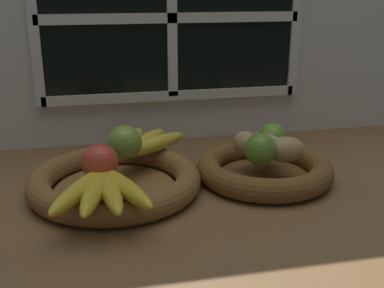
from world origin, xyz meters
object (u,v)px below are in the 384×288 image
fruit_bowl_right (264,169)px  potato_large (265,146)px  potato_small (285,149)px  lime_far (272,137)px  apple_green_back (124,143)px  potato_back (267,141)px  apple_red_front (100,162)px  potato_oblong (245,143)px  banana_bunch_front (102,189)px  banana_bunch_back (145,142)px  lime_near (260,149)px  fruit_bowl_left (115,181)px

fruit_bowl_right → potato_large: 5.08cm
potato_small → lime_far: (-0.18, 6.73, 0.47)cm
apple_green_back → potato_back: apple_green_back is taller
apple_red_front → potato_oblong: (30.00, 7.48, -0.92)cm
banana_bunch_front → banana_bunch_back: bearing=66.8°
potato_large → lime_far: (2.87, 3.69, 0.52)cm
apple_green_back → lime_far: (31.15, -1.11, -0.54)cm
potato_oblong → potato_large: bearing=-37.9°
potato_back → lime_far: (0.97, -0.50, 0.92)cm
potato_small → fruit_bowl_right: bearing=135.0°
fruit_bowl_right → apple_red_front: 34.29cm
potato_large → lime_near: lime_near is taller
lime_near → potato_back: bearing=61.0°
lime_near → potato_oblong: bearing=98.6°
fruit_bowl_right → apple_green_back: 29.34cm
banana_bunch_back → potato_large: (23.61, -10.07, 0.90)cm
potato_large → lime_near: (-2.46, -3.69, 0.70)cm
banana_bunch_back → potato_oblong: potato_oblong is taller
lime_near → potato_small: bearing=6.7°
banana_bunch_front → potato_small: potato_small is taller
apple_red_front → banana_bunch_back: apple_red_front is taller
fruit_bowl_left → potato_oblong: potato_oblong is taller
apple_red_front → lime_near: apple_red_front is taller
potato_back → apple_green_back: bearing=178.8°
fruit_bowl_left → banana_bunch_front: (-2.61, -12.78, 4.12)cm
potato_large → lime_near: 4.49cm
potato_large → lime_far: lime_far is taller
fruit_bowl_left → potato_large: (30.77, 0.00, 5.09)cm
potato_oblong → apple_green_back: bearing=175.1°
apple_green_back → lime_near: bearing=-18.2°
potato_large → potato_back: bearing=65.6°
banana_bunch_front → lime_near: size_ratio=3.09×
banana_bunch_back → potato_oblong: 21.52cm
apple_green_back → potato_large: size_ratio=0.86×
lime_near → fruit_bowl_left: bearing=172.6°
apple_red_front → potato_large: 33.78cm
potato_oblong → potato_small: size_ratio=0.81×
banana_bunch_front → potato_oblong: 33.72cm
fruit_bowl_right → potato_small: size_ratio=3.61×
fruit_bowl_left → lime_near: size_ratio=5.24×
potato_large → lime_far: 4.70cm
banana_bunch_front → fruit_bowl_right: bearing=20.9°
fruit_bowl_left → apple_green_back: 8.19cm
fruit_bowl_left → apple_red_front: apple_red_front is taller
potato_oblong → lime_far: lime_far is taller
banana_bunch_back → lime_near: 25.28cm
fruit_bowl_left → potato_back: (32.67, 4.18, 4.70)cm
potato_small → potato_large: (-3.04, 3.04, -0.05)cm
banana_bunch_back → lime_far: size_ratio=2.99×
fruit_bowl_right → apple_green_back: bearing=170.4°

